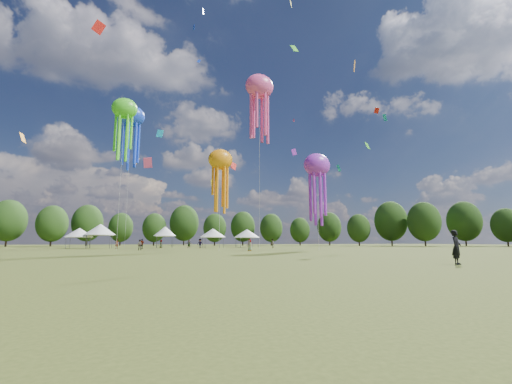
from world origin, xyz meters
name	(u,v)px	position (x,y,z in m)	size (l,w,h in m)	color
ground	(281,266)	(0.00, 0.00, 0.00)	(300.00, 300.00, 0.00)	#384416
observer_main	(456,247)	(9.38, -1.81, 0.92)	(0.67, 0.44, 1.83)	black
spectator_near	(140,245)	(-7.55, 36.28, 0.76)	(0.74, 0.58, 1.53)	gray
spectators_far	(196,244)	(2.02, 46.98, 0.84)	(28.64, 28.93, 1.78)	gray
festival_tents	(165,232)	(-3.28, 53.51, 3.13)	(37.44, 9.07, 4.47)	#47474C
show_kites	(208,129)	(2.16, 37.54, 19.64)	(30.80, 26.82, 29.87)	#4BE425
small_kites	(190,81)	(-0.44, 41.59, 29.52)	(73.55, 53.96, 45.64)	#4BE425
treeline	(161,218)	(-3.87, 62.51, 6.54)	(201.57, 95.24, 13.43)	#38281C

